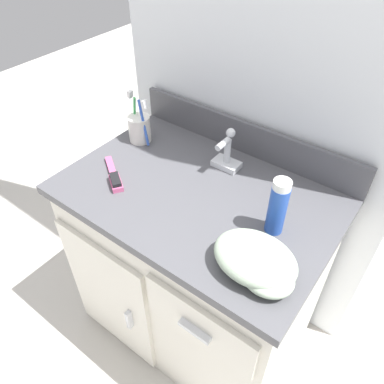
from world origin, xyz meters
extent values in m
plane|color=beige|center=(0.00, 0.00, 0.00)|extent=(6.00, 6.00, 0.00)
cube|color=silver|center=(0.00, 0.33, 1.10)|extent=(1.01, 0.08, 2.20)
cube|color=silver|center=(0.00, 0.00, 0.36)|extent=(0.80, 0.52, 0.72)
cube|color=silver|center=(-0.19, -0.27, 0.32)|extent=(0.39, 0.02, 0.57)
cube|color=silver|center=(0.20, -0.27, 0.56)|extent=(0.35, 0.02, 0.17)
cube|color=silver|center=(-0.08, -0.28, 0.32)|extent=(0.02, 0.02, 0.09)
cube|color=silver|center=(0.20, -0.28, 0.56)|extent=(0.10, 0.02, 0.01)
cube|color=#4C4C51|center=(0.00, 0.00, 0.73)|extent=(0.83, 0.56, 0.03)
ellipsoid|color=#46464B|center=(0.00, 0.00, 0.65)|extent=(0.35, 0.26, 0.19)
cylinder|color=silver|center=(0.00, 0.00, 0.57)|extent=(0.03, 0.03, 0.01)
cube|color=#4C4C51|center=(0.00, 0.27, 0.80)|extent=(0.83, 0.02, 0.11)
cube|color=silver|center=(0.00, 0.16, 0.76)|extent=(0.09, 0.06, 0.02)
cylinder|color=silver|center=(0.00, 0.16, 0.81)|extent=(0.02, 0.02, 0.08)
cylinder|color=silver|center=(0.00, 0.13, 0.85)|extent=(0.02, 0.06, 0.02)
sphere|color=silver|center=(0.00, 0.17, 0.87)|extent=(0.03, 0.03, 0.03)
cylinder|color=white|center=(-0.33, 0.11, 0.79)|extent=(0.08, 0.08, 0.09)
cylinder|color=blue|center=(-0.30, 0.10, 0.83)|extent=(0.05, 0.02, 0.16)
cube|color=white|center=(-0.28, 0.09, 0.91)|extent=(0.02, 0.02, 0.03)
cylinder|color=green|center=(-0.36, 0.12, 0.83)|extent=(0.04, 0.02, 0.16)
cube|color=white|center=(-0.37, 0.12, 0.91)|extent=(0.02, 0.02, 0.03)
cylinder|color=#234CB2|center=(0.26, 0.00, 0.82)|extent=(0.05, 0.05, 0.15)
cylinder|color=white|center=(0.26, 0.00, 0.91)|extent=(0.05, 0.05, 0.02)
cube|color=#C1517F|center=(-0.30, -0.07, 0.75)|extent=(0.10, 0.08, 0.01)
cube|color=#C1517F|center=(-0.22, -0.12, 0.75)|extent=(0.08, 0.07, 0.02)
cube|color=black|center=(-0.22, -0.12, 0.77)|extent=(0.07, 0.06, 0.01)
ellipsoid|color=#A8BCA3|center=(0.28, -0.15, 0.79)|extent=(0.21, 0.16, 0.08)
ellipsoid|color=#B0C6AB|center=(0.33, -0.17, 0.77)|extent=(0.13, 0.11, 0.06)
camera|label=1|loc=(0.50, -0.69, 1.50)|focal=35.00mm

